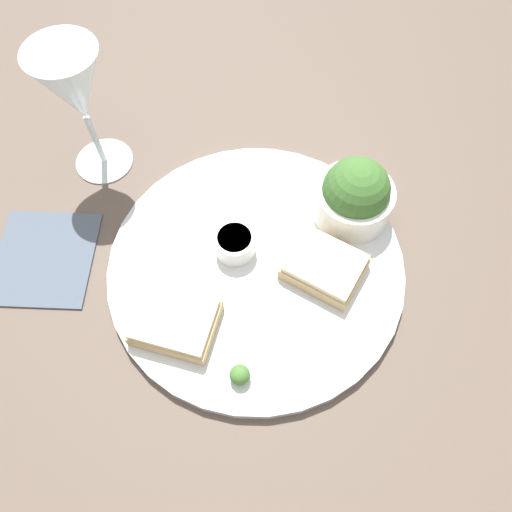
% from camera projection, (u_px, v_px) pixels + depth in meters
% --- Properties ---
extents(ground_plane, '(4.00, 4.00, 0.00)m').
position_uv_depth(ground_plane, '(256.00, 269.00, 0.60)').
color(ground_plane, brown).
extents(dinner_plate, '(0.35, 0.35, 0.01)m').
position_uv_depth(dinner_plate, '(256.00, 267.00, 0.60)').
color(dinner_plate, silver).
rests_on(dinner_plate, ground_plane).
extents(salad_bowl, '(0.09, 0.09, 0.09)m').
position_uv_depth(salad_bowl, '(354.00, 196.00, 0.59)').
color(salad_bowl, white).
rests_on(salad_bowl, dinner_plate).
extents(sauce_ramekin, '(0.05, 0.05, 0.03)m').
position_uv_depth(sauce_ramekin, '(235.00, 243.00, 0.59)').
color(sauce_ramekin, white).
rests_on(sauce_ramekin, dinner_plate).
extents(cheese_toast_near, '(0.10, 0.08, 0.03)m').
position_uv_depth(cheese_toast_near, '(175.00, 322.00, 0.54)').
color(cheese_toast_near, tan).
rests_on(cheese_toast_near, dinner_plate).
extents(cheese_toast_far, '(0.11, 0.10, 0.03)m').
position_uv_depth(cheese_toast_far, '(325.00, 267.00, 0.57)').
color(cheese_toast_far, tan).
rests_on(cheese_toast_far, dinner_plate).
extents(wine_glass, '(0.08, 0.08, 0.18)m').
position_uv_depth(wine_glass, '(75.00, 91.00, 0.57)').
color(wine_glass, silver).
rests_on(wine_glass, ground_plane).
extents(garnish, '(0.02, 0.02, 0.02)m').
position_uv_depth(garnish, '(244.00, 375.00, 0.52)').
color(garnish, '#477533').
rests_on(garnish, dinner_plate).
extents(napkin, '(0.13, 0.14, 0.01)m').
position_uv_depth(napkin, '(44.00, 257.00, 0.61)').
color(napkin, '#4C5666').
rests_on(napkin, ground_plane).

